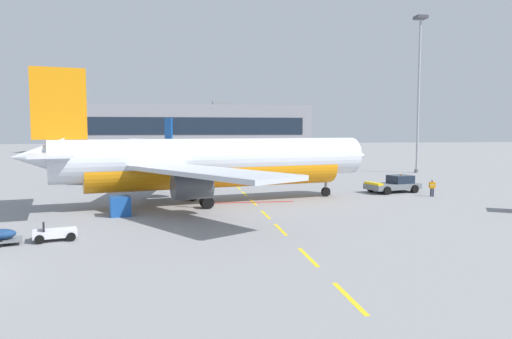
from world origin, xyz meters
name	(u,v)px	position (x,y,z in m)	size (l,w,h in m)	color
ground	(388,180)	(40.00, 40.00, 0.00)	(400.00, 400.00, 0.00)	gray
apron_paint_markings	(235,184)	(18.00, 37.87, 0.00)	(8.00, 96.45, 0.01)	yellow
airliner_foreground	(213,162)	(14.11, 21.97, 3.95)	(34.48, 33.63, 12.20)	silver
pushback_tug	(394,184)	(34.90, 27.10, 0.90)	(6.51, 4.30, 2.08)	slate
airliner_mid_left	(150,146)	(3.69, 94.19, 3.15)	(25.23, 26.59, 9.73)	white
catering_truck	(98,171)	(0.22, 42.30, 1.65)	(7.39, 4.24, 3.14)	black
ground_crew_worker	(432,187)	(37.33, 23.18, 1.01)	(0.66, 0.36, 1.76)	#191E38
uld_cargo_container	(120,206)	(6.16, 16.33, 0.80)	(1.92, 1.89, 1.60)	#194C9E
apron_light_mast_far	(419,76)	(49.52, 50.12, 15.74)	(1.80, 1.80, 25.37)	slate
terminal_satellite	(185,129)	(12.60, 141.75, 7.63)	(82.54, 24.27, 16.84)	gray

